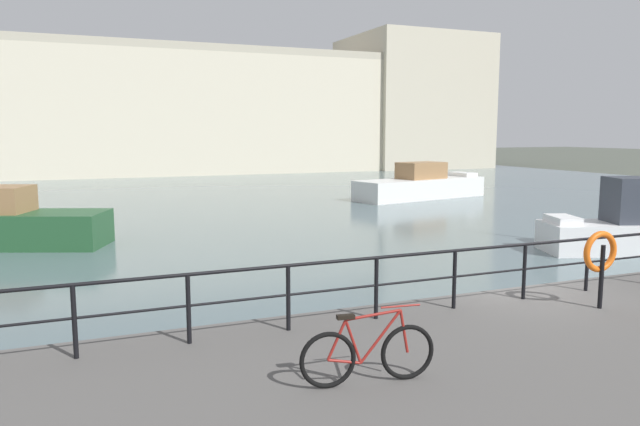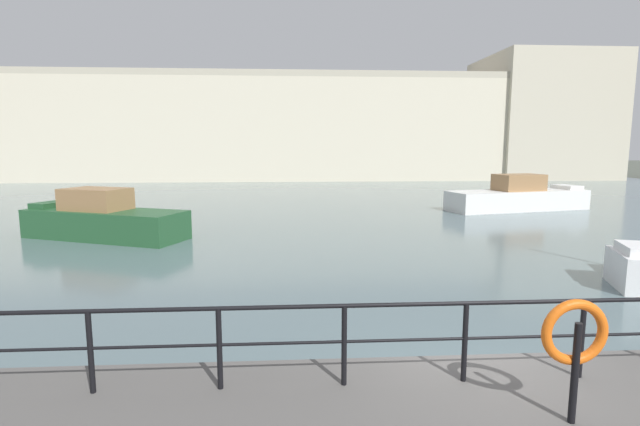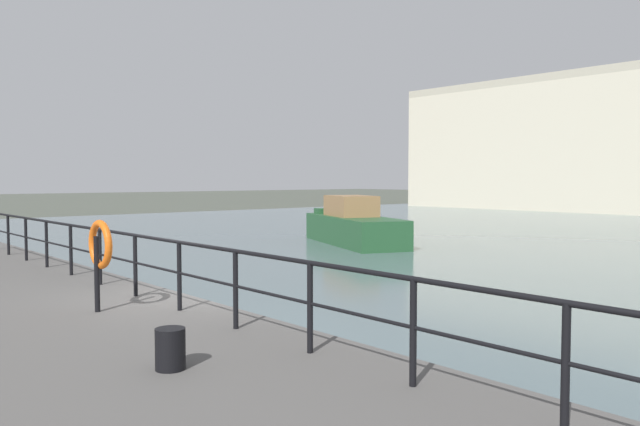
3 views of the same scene
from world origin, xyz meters
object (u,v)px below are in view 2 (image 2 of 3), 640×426
(moored_red_daysailer, at_px, (518,197))
(life_ring_stand, at_px, (575,337))
(moored_blue_motorboat, at_px, (103,220))
(harbor_building, at_px, (363,129))

(moored_red_daysailer, relative_size, life_ring_stand, 6.62)
(moored_blue_motorboat, xyz_separation_m, moored_red_daysailer, (22.17, 7.80, -0.02))
(harbor_building, distance_m, moored_blue_motorboat, 41.88)
(harbor_building, height_order, moored_blue_motorboat, harbor_building)
(harbor_building, height_order, life_ring_stand, harbor_building)
(moored_red_daysailer, height_order, life_ring_stand, life_ring_stand)
(harbor_building, xyz_separation_m, life_ring_stand, (-5.95, -53.72, -4.21))
(moored_blue_motorboat, distance_m, life_ring_stand, 19.37)
(moored_red_daysailer, distance_m, life_ring_stand, 26.12)
(harbor_building, distance_m, moored_red_daysailer, 30.97)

